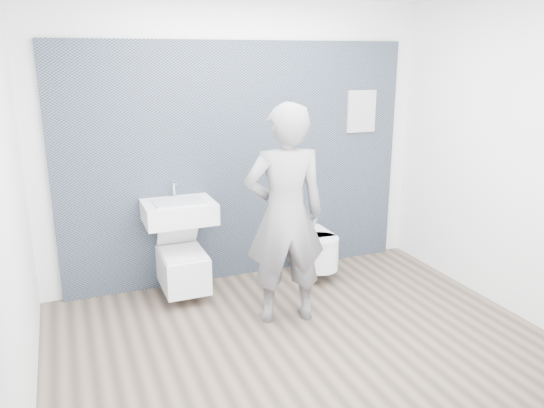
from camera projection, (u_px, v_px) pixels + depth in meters
name	position (u px, v px, depth m)	size (l,w,h in m)	color
ground	(299.00, 338.00, 4.39)	(4.00, 4.00, 0.00)	brown
room_shell	(302.00, 128.00, 3.91)	(4.00, 4.00, 4.00)	white
tile_wall	(242.00, 273.00, 5.70)	(3.60, 0.06, 2.40)	black
washbasin	(179.00, 211.00, 4.97)	(0.66, 0.49, 0.49)	white
toilet_square	(183.00, 267.00, 5.07)	(0.41, 0.60, 0.73)	white
toilet_rounded	(315.00, 249.00, 5.55)	(0.38, 0.64, 0.35)	white
info_placard	(355.00, 257.00, 6.15)	(0.33, 0.03, 0.45)	white
visitor	(285.00, 215.00, 4.48)	(0.69, 0.46, 1.91)	slate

